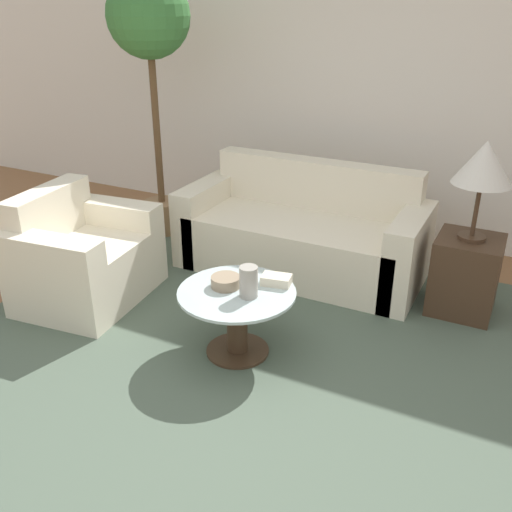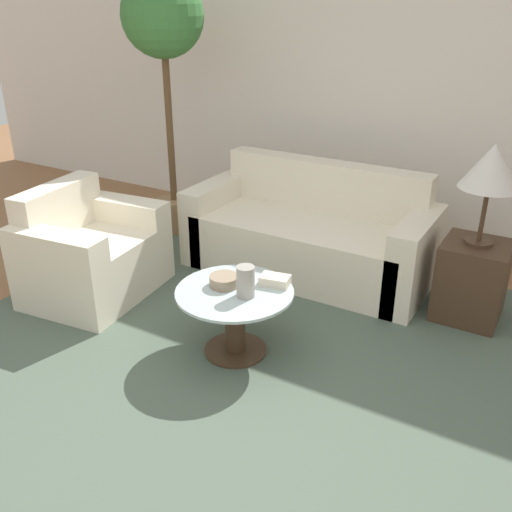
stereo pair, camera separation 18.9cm
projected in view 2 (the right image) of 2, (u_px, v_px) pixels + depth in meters
ground_plane at (171, 434)px, 2.87m from camera, size 14.00×14.00×0.00m
wall_back at (392, 87)px, 4.72m from camera, size 10.00×0.06×2.60m
rug at (236, 351)px, 3.52m from camera, size 3.60×3.43×0.01m
sofa_main at (311, 236)px, 4.46m from camera, size 1.87×0.80×0.82m
armchair at (88, 256)px, 4.12m from camera, size 0.83×1.01×0.79m
coffee_table at (235, 313)px, 3.41m from camera, size 0.70×0.70×0.43m
side_table at (471, 281)px, 3.80m from camera, size 0.42×0.42×0.54m
table_lamp at (492, 168)px, 3.47m from camera, size 0.37×0.37×0.66m
potted_plant at (164, 38)px, 4.64m from camera, size 0.67×0.67×2.18m
vase at (246, 282)px, 3.25m from camera, size 0.11×0.11×0.19m
bowl at (224, 281)px, 3.39m from camera, size 0.18×0.18×0.07m
book_stack at (275, 280)px, 3.40m from camera, size 0.19×0.14×0.06m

